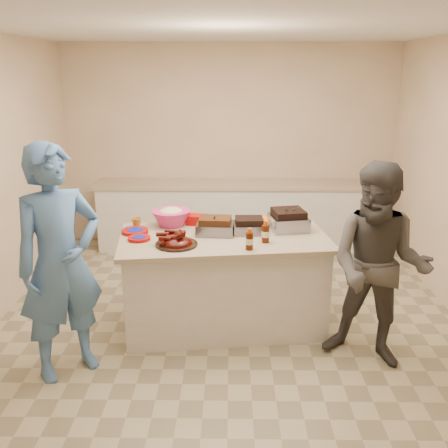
{
  "coord_description": "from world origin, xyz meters",
  "views": [
    {
      "loc": [
        0.02,
        -4.35,
        2.36
      ],
      "look_at": [
        -0.05,
        0.03,
        1.0
      ],
      "focal_mm": 40.0,
      "sensor_mm": 36.0,
      "label": 1
    }
  ],
  "objects_px": {
    "bbq_bottle_a": "(249,249)",
    "bbq_bottle_b": "(265,242)",
    "island": "(224,323)",
    "guest_gray": "(369,359)",
    "coleslaw_bowl": "(172,225)",
    "mustard_bottle": "(214,231)",
    "rib_platter": "(177,245)",
    "guest_blue": "(71,369)",
    "roasting_pan": "(288,229)",
    "plastic_cup": "(137,227)"
  },
  "relations": [
    {
      "from": "roasting_pan",
      "to": "plastic_cup",
      "type": "height_order",
      "value": "roasting_pan"
    },
    {
      "from": "guest_gray",
      "to": "rib_platter",
      "type": "bearing_deg",
      "value": -166.69
    },
    {
      "from": "mustard_bottle",
      "to": "guest_blue",
      "type": "relative_size",
      "value": 0.07
    },
    {
      "from": "guest_blue",
      "to": "guest_gray",
      "type": "height_order",
      "value": "guest_gray"
    },
    {
      "from": "bbq_bottle_a",
      "to": "mustard_bottle",
      "type": "xyz_separation_m",
      "value": [
        -0.32,
        0.51,
        0.0
      ]
    },
    {
      "from": "island",
      "to": "rib_platter",
      "type": "height_order",
      "value": "rib_platter"
    },
    {
      "from": "mustard_bottle",
      "to": "guest_blue",
      "type": "bearing_deg",
      "value": -140.55
    },
    {
      "from": "island",
      "to": "bbq_bottle_a",
      "type": "distance_m",
      "value": 0.99
    },
    {
      "from": "island",
      "to": "roasting_pan",
      "type": "height_order",
      "value": "roasting_pan"
    },
    {
      "from": "roasting_pan",
      "to": "guest_blue",
      "type": "relative_size",
      "value": 0.18
    },
    {
      "from": "coleslaw_bowl",
      "to": "guest_gray",
      "type": "xyz_separation_m",
      "value": [
        1.76,
        -0.93,
        -0.9
      ]
    },
    {
      "from": "coleslaw_bowl",
      "to": "island",
      "type": "bearing_deg",
      "value": -31.72
    },
    {
      "from": "bbq_bottle_b",
      "to": "guest_blue",
      "type": "height_order",
      "value": "bbq_bottle_b"
    },
    {
      "from": "island",
      "to": "guest_gray",
      "type": "xyz_separation_m",
      "value": [
        1.25,
        -0.6,
        0.0
      ]
    },
    {
      "from": "bbq_bottle_b",
      "to": "guest_blue",
      "type": "distance_m",
      "value": 1.95
    },
    {
      "from": "guest_blue",
      "to": "guest_gray",
      "type": "distance_m",
      "value": 2.5
    },
    {
      "from": "guest_gray",
      "to": "coleslaw_bowl",
      "type": "bearing_deg",
      "value": 177.61
    },
    {
      "from": "rib_platter",
      "to": "guest_gray",
      "type": "relative_size",
      "value": 0.22
    },
    {
      "from": "plastic_cup",
      "to": "roasting_pan",
      "type": "bearing_deg",
      "value": -2.22
    },
    {
      "from": "roasting_pan",
      "to": "guest_blue",
      "type": "bearing_deg",
      "value": -162.81
    },
    {
      "from": "bbq_bottle_a",
      "to": "mustard_bottle",
      "type": "height_order",
      "value": "bbq_bottle_a"
    },
    {
      "from": "island",
      "to": "guest_gray",
      "type": "relative_size",
      "value": 1.12
    },
    {
      "from": "island",
      "to": "coleslaw_bowl",
      "type": "distance_m",
      "value": 1.08
    },
    {
      "from": "bbq_bottle_a",
      "to": "plastic_cup",
      "type": "distance_m",
      "value": 1.24
    },
    {
      "from": "island",
      "to": "plastic_cup",
      "type": "height_order",
      "value": "plastic_cup"
    },
    {
      "from": "bbq_bottle_b",
      "to": "island",
      "type": "bearing_deg",
      "value": 155.48
    },
    {
      "from": "guest_gray",
      "to": "guest_blue",
      "type": "bearing_deg",
      "value": -150.6
    },
    {
      "from": "rib_platter",
      "to": "roasting_pan",
      "type": "distance_m",
      "value": 1.12
    },
    {
      "from": "island",
      "to": "guest_gray",
      "type": "distance_m",
      "value": 1.39
    },
    {
      "from": "rib_platter",
      "to": "coleslaw_bowl",
      "type": "height_order",
      "value": "coleslaw_bowl"
    },
    {
      "from": "island",
      "to": "bbq_bottle_b",
      "type": "xyz_separation_m",
      "value": [
        0.37,
        -0.17,
        0.9
      ]
    },
    {
      "from": "bbq_bottle_b",
      "to": "bbq_bottle_a",
      "type": "bearing_deg",
      "value": -128.8
    },
    {
      "from": "mustard_bottle",
      "to": "guest_blue",
      "type": "height_order",
      "value": "mustard_bottle"
    },
    {
      "from": "island",
      "to": "mustard_bottle",
      "type": "xyz_separation_m",
      "value": [
        -0.1,
        0.16,
        0.9
      ]
    },
    {
      "from": "rib_platter",
      "to": "guest_blue",
      "type": "bearing_deg",
      "value": -147.66
    },
    {
      "from": "roasting_pan",
      "to": "bbq_bottle_b",
      "type": "height_order",
      "value": "bbq_bottle_b"
    },
    {
      "from": "bbq_bottle_b",
      "to": "guest_gray",
      "type": "bearing_deg",
      "value": -26.46
    },
    {
      "from": "bbq_bottle_a",
      "to": "bbq_bottle_b",
      "type": "distance_m",
      "value": 0.24
    },
    {
      "from": "rib_platter",
      "to": "mustard_bottle",
      "type": "xyz_separation_m",
      "value": [
        0.31,
        0.41,
        0.0
      ]
    },
    {
      "from": "roasting_pan",
      "to": "bbq_bottle_a",
      "type": "bearing_deg",
      "value": -135.69
    },
    {
      "from": "island",
      "to": "coleslaw_bowl",
      "type": "height_order",
      "value": "coleslaw_bowl"
    },
    {
      "from": "mustard_bottle",
      "to": "guest_gray",
      "type": "distance_m",
      "value": 1.79
    },
    {
      "from": "coleslaw_bowl",
      "to": "bbq_bottle_a",
      "type": "distance_m",
      "value": 1.0
    },
    {
      "from": "rib_platter",
      "to": "bbq_bottle_b",
      "type": "height_order",
      "value": "bbq_bottle_b"
    },
    {
      "from": "island",
      "to": "plastic_cup",
      "type": "distance_m",
      "value": 1.26
    },
    {
      "from": "bbq_bottle_b",
      "to": "mustard_bottle",
      "type": "bearing_deg",
      "value": 144.96
    },
    {
      "from": "bbq_bottle_a",
      "to": "guest_gray",
      "type": "xyz_separation_m",
      "value": [
        1.03,
        -0.25,
        -0.9
      ]
    },
    {
      "from": "coleslaw_bowl",
      "to": "guest_blue",
      "type": "relative_size",
      "value": 0.2
    },
    {
      "from": "bbq_bottle_a",
      "to": "guest_blue",
      "type": "height_order",
      "value": "bbq_bottle_a"
    },
    {
      "from": "bbq_bottle_b",
      "to": "guest_gray",
      "type": "xyz_separation_m",
      "value": [
        0.88,
        -0.44,
        -0.9
      ]
    }
  ]
}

